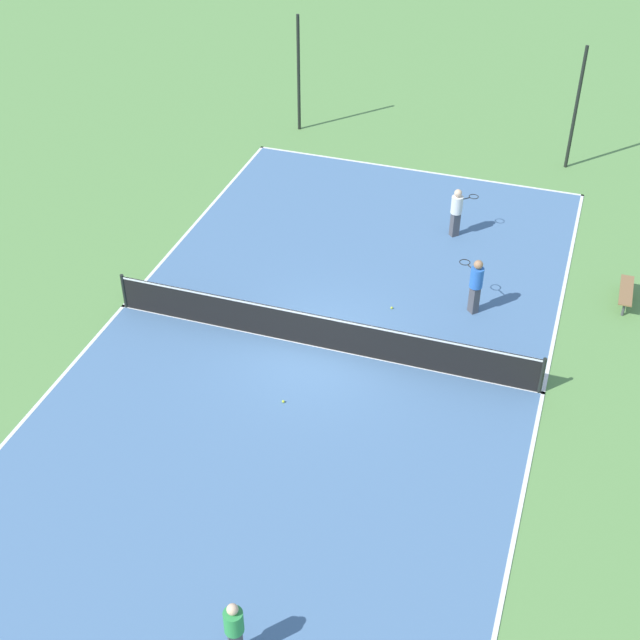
{
  "coord_description": "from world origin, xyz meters",
  "views": [
    {
      "loc": [
        5.81,
        -17.43,
        14.6
      ],
      "look_at": [
        0.0,
        0.0,
        0.9
      ],
      "focal_mm": 50.0,
      "sensor_mm": 36.0,
      "label": 1
    }
  ],
  "objects_px": {
    "bench": "(626,292)",
    "player_far_green": "(234,627)",
    "player_far_white": "(457,209)",
    "tennis_net": "(320,330)",
    "fence_post_back_left": "(299,74)",
    "tennis_ball_near_net": "(283,401)",
    "fence_post_back_right": "(576,109)",
    "tennis_ball_midcourt": "(392,308)",
    "player_near_blue": "(476,283)"
  },
  "relations": [
    {
      "from": "tennis_net",
      "to": "player_far_green",
      "type": "bearing_deg",
      "value": -81.18
    },
    {
      "from": "player_near_blue",
      "to": "tennis_ball_near_net",
      "type": "distance_m",
      "value": 6.43
    },
    {
      "from": "tennis_net",
      "to": "player_far_white",
      "type": "distance_m",
      "value": 7.06
    },
    {
      "from": "player_far_green",
      "to": "fence_post_back_right",
      "type": "relative_size",
      "value": 0.32
    },
    {
      "from": "bench",
      "to": "player_far_white",
      "type": "distance_m",
      "value": 5.69
    },
    {
      "from": "tennis_net",
      "to": "player_far_green",
      "type": "xyz_separation_m",
      "value": [
        1.4,
        -9.02,
        0.25
      ]
    },
    {
      "from": "tennis_ball_midcourt",
      "to": "tennis_ball_near_net",
      "type": "height_order",
      "value": "same"
    },
    {
      "from": "tennis_net",
      "to": "bench",
      "type": "bearing_deg",
      "value": 31.68
    },
    {
      "from": "tennis_ball_near_net",
      "to": "player_far_white",
      "type": "bearing_deg",
      "value": 75.33
    },
    {
      "from": "player_far_green",
      "to": "player_far_white",
      "type": "xyz_separation_m",
      "value": [
        0.82,
        15.71,
        0.13
      ]
    },
    {
      "from": "bench",
      "to": "player_far_white",
      "type": "relative_size",
      "value": 0.95
    },
    {
      "from": "tennis_ball_near_net",
      "to": "fence_post_back_left",
      "type": "distance_m",
      "value": 15.89
    },
    {
      "from": "bench",
      "to": "tennis_ball_near_net",
      "type": "relative_size",
      "value": 22.48
    },
    {
      "from": "tennis_ball_midcourt",
      "to": "fence_post_back_left",
      "type": "relative_size",
      "value": 0.02
    },
    {
      "from": "tennis_net",
      "to": "fence_post_back_right",
      "type": "xyz_separation_m",
      "value": [
        5.04,
        12.61,
        1.63
      ]
    },
    {
      "from": "tennis_net",
      "to": "bench",
      "type": "xyz_separation_m",
      "value": [
        7.48,
        4.62,
        -0.18
      ]
    },
    {
      "from": "player_near_blue",
      "to": "fence_post_back_left",
      "type": "distance_m",
      "value": 13.04
    },
    {
      "from": "player_far_green",
      "to": "player_far_white",
      "type": "height_order",
      "value": "player_far_white"
    },
    {
      "from": "tennis_ball_midcourt",
      "to": "tennis_net",
      "type": "bearing_deg",
      "value": -121.22
    },
    {
      "from": "bench",
      "to": "fence_post_back_left",
      "type": "bearing_deg",
      "value": 57.43
    },
    {
      "from": "tennis_net",
      "to": "player_near_blue",
      "type": "height_order",
      "value": "player_near_blue"
    },
    {
      "from": "fence_post_back_left",
      "to": "tennis_ball_midcourt",
      "type": "bearing_deg",
      "value": -58.32
    },
    {
      "from": "player_far_white",
      "to": "fence_post_back_right",
      "type": "distance_m",
      "value": 6.67
    },
    {
      "from": "tennis_ball_near_net",
      "to": "bench",
      "type": "bearing_deg",
      "value": 42.41
    },
    {
      "from": "bench",
      "to": "player_far_green",
      "type": "relative_size",
      "value": 1.08
    },
    {
      "from": "tennis_net",
      "to": "fence_post_back_left",
      "type": "relative_size",
      "value": 2.62
    },
    {
      "from": "player_far_white",
      "to": "fence_post_back_left",
      "type": "distance_m",
      "value": 9.44
    },
    {
      "from": "fence_post_back_right",
      "to": "tennis_ball_near_net",
      "type": "bearing_deg",
      "value": -109.14
    },
    {
      "from": "player_far_white",
      "to": "tennis_ball_near_net",
      "type": "height_order",
      "value": "player_far_white"
    },
    {
      "from": "player_near_blue",
      "to": "fence_post_back_left",
      "type": "bearing_deg",
      "value": -3.51
    },
    {
      "from": "tennis_ball_near_net",
      "to": "player_near_blue",
      "type": "bearing_deg",
      "value": 54.78
    },
    {
      "from": "bench",
      "to": "tennis_ball_midcourt",
      "type": "bearing_deg",
      "value": 111.19
    },
    {
      "from": "player_near_blue",
      "to": "tennis_net",
      "type": "bearing_deg",
      "value": 84.22
    },
    {
      "from": "player_far_white",
      "to": "player_far_green",
      "type": "bearing_deg",
      "value": -137.4
    },
    {
      "from": "player_far_white",
      "to": "tennis_ball_midcourt",
      "type": "distance_m",
      "value": 4.62
    },
    {
      "from": "bench",
      "to": "fence_post_back_right",
      "type": "bearing_deg",
      "value": 16.96
    },
    {
      "from": "player_far_green",
      "to": "tennis_ball_near_net",
      "type": "bearing_deg",
      "value": 67.48
    },
    {
      "from": "tennis_ball_midcourt",
      "to": "tennis_ball_near_net",
      "type": "relative_size",
      "value": 1.0
    },
    {
      "from": "player_near_blue",
      "to": "fence_post_back_right",
      "type": "distance_m",
      "value": 9.96
    },
    {
      "from": "player_near_blue",
      "to": "player_far_green",
      "type": "bearing_deg",
      "value": 125.16
    },
    {
      "from": "fence_post_back_left",
      "to": "fence_post_back_right",
      "type": "xyz_separation_m",
      "value": [
        10.08,
        0.0,
        0.0
      ]
    },
    {
      "from": "player_far_green",
      "to": "tennis_net",
      "type": "bearing_deg",
      "value": 63.15
    },
    {
      "from": "player_far_green",
      "to": "fence_post_back_right",
      "type": "distance_m",
      "value": 21.98
    },
    {
      "from": "bench",
      "to": "fence_post_back_right",
      "type": "distance_m",
      "value": 8.55
    },
    {
      "from": "player_far_green",
      "to": "fence_post_back_left",
      "type": "bearing_deg",
      "value": 70.91
    },
    {
      "from": "fence_post_back_right",
      "to": "player_far_white",
      "type": "bearing_deg",
      "value": -115.53
    },
    {
      "from": "bench",
      "to": "tennis_ball_midcourt",
      "type": "xyz_separation_m",
      "value": [
        -6.12,
        -2.37,
        -0.33
      ]
    },
    {
      "from": "tennis_ball_midcourt",
      "to": "fence_post_back_right",
      "type": "relative_size",
      "value": 0.02
    },
    {
      "from": "tennis_net",
      "to": "fence_post_back_right",
      "type": "distance_m",
      "value": 13.68
    },
    {
      "from": "player_far_white",
      "to": "fence_post_back_left",
      "type": "relative_size",
      "value": 0.37
    }
  ]
}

